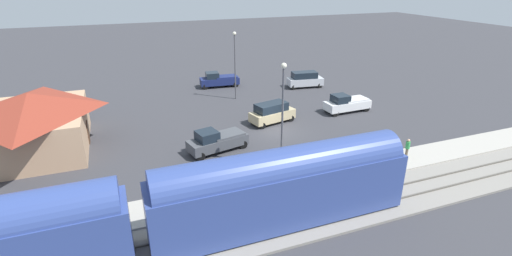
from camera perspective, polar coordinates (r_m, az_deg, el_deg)
name	(u,v)px	position (r m, az deg, el deg)	size (l,w,h in m)	color
ground_plane	(278,131)	(38.17, 3.34, -0.48)	(200.00, 200.00, 0.00)	#38383D
railway_track	(361,203)	(27.50, 15.65, -10.91)	(4.80, 70.00, 0.30)	gray
platform	(330,175)	(30.23, 11.22, -7.09)	(3.20, 46.00, 0.30)	#A8A399
passenger_train	(137,215)	(21.55, -17.63, -12.50)	(2.93, 33.51, 4.98)	#33478C
station_building	(34,121)	(38.58, -30.76, 0.92)	(11.86, 9.14, 5.33)	tan
pedestrian_on_platform	(260,180)	(26.78, 0.57, -7.95)	(0.36, 0.36, 1.71)	#333338
pedestrian_waiting_far	(408,147)	(34.17, 22.07, -2.69)	(0.36, 0.36, 1.71)	brown
pickup_charcoal	(217,141)	(33.65, -6.01, -1.93)	(3.14, 5.70, 2.14)	#47494F
suv_tan	(272,113)	(39.94, 2.44, 2.36)	(3.02, 5.22, 2.22)	#C6B284
suv_silver	(305,79)	(53.37, 7.44, 7.36)	(2.62, 5.12, 2.22)	silver
pickup_navy	(219,80)	(53.46, -5.69, 7.33)	(2.43, 5.55, 2.14)	navy
pickup_white	(347,103)	(44.44, 13.62, 3.67)	(2.13, 5.46, 2.14)	white
light_pole_near_platform	(283,106)	(28.97, 4.09, 3.41)	(0.44, 0.44, 8.76)	#515156
light_pole_lot_center	(235,58)	(46.85, -3.23, 10.57)	(0.44, 0.44, 8.43)	#515156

